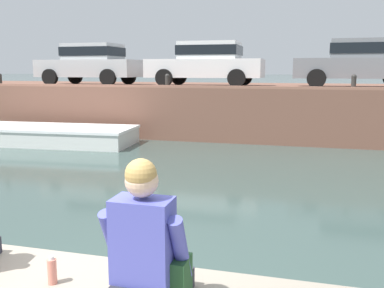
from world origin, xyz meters
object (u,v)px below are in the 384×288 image
(boat_moored_west_white, at_px, (38,135))
(mooring_bollard_mid, at_px, (167,80))
(car_left_inner_white, at_px, (207,62))
(bottle_drink, at_px, (52,271))
(car_centre_grey, at_px, (359,61))
(backpack_on_ledge, at_px, (167,282))
(person_seated_right, at_px, (146,251))
(car_leftmost_silver, at_px, (91,62))
(mooring_bollard_west, at_px, (0,79))
(mooring_bollard_east, at_px, (354,81))

(boat_moored_west_white, height_order, mooring_bollard_mid, mooring_bollard_mid)
(car_left_inner_white, height_order, bottle_drink, car_left_inner_white)
(car_centre_grey, height_order, backpack_on_ledge, car_centre_grey)
(bottle_drink, bearing_deg, car_left_inner_white, 98.21)
(boat_moored_west_white, xyz_separation_m, backpack_on_ledge, (7.36, -9.28, 0.72))
(mooring_bollard_mid, distance_m, person_seated_right, 11.65)
(person_seated_right, relative_size, backpack_on_ledge, 2.37)
(car_leftmost_silver, xyz_separation_m, mooring_bollard_west, (-2.82, -1.67, -0.61))
(mooring_bollard_west, bearing_deg, bottle_drink, -50.02)
(mooring_bollard_mid, xyz_separation_m, backpack_on_ledge, (3.64, -11.04, -0.97))
(car_centre_grey, bearing_deg, mooring_bollard_west, -172.37)
(car_leftmost_silver, relative_size, car_left_inner_white, 0.95)
(car_leftmost_silver, xyz_separation_m, mooring_bollard_east, (9.34, -1.67, -0.61))
(person_seated_right, bearing_deg, backpack_on_ledge, 14.71)
(car_left_inner_white, relative_size, bottle_drink, 19.98)
(car_centre_grey, distance_m, mooring_bollard_west, 12.56)
(car_leftmost_silver, bearing_deg, bottle_drink, -63.21)
(mooring_bollard_mid, relative_size, backpack_on_ledge, 1.09)
(mooring_bollard_west, xyz_separation_m, mooring_bollard_east, (12.16, 0.00, 0.00))
(bottle_drink, distance_m, backpack_on_ledge, 0.87)
(mooring_bollard_east, bearing_deg, mooring_bollard_mid, 180.00)
(car_centre_grey, bearing_deg, boat_moored_west_white, -160.55)
(car_left_inner_white, distance_m, mooring_bollard_east, 5.10)
(car_leftmost_silver, distance_m, car_left_inner_white, 4.56)
(car_left_inner_white, bearing_deg, person_seated_right, -78.61)
(bottle_drink, bearing_deg, mooring_bollard_east, 74.90)
(mooring_bollard_east, distance_m, person_seated_right, 11.32)
(backpack_on_ledge, bearing_deg, person_seated_right, -165.29)
(person_seated_right, distance_m, bottle_drink, 0.80)
(car_left_inner_white, distance_m, person_seated_right, 13.07)
(mooring_bollard_mid, bearing_deg, bottle_drink, -75.83)
(mooring_bollard_west, bearing_deg, person_seated_right, -48.09)
(boat_moored_west_white, height_order, car_leftmost_silver, car_leftmost_silver)
(mooring_bollard_west, bearing_deg, car_leftmost_silver, 30.63)
(car_leftmost_silver, distance_m, mooring_bollard_mid, 4.02)
(bottle_drink, xyz_separation_m, backpack_on_ledge, (0.87, -0.07, 0.07))
(car_leftmost_silver, bearing_deg, boat_moored_west_white, -91.82)
(mooring_bollard_west, bearing_deg, backpack_on_ledge, -47.65)
(backpack_on_ledge, bearing_deg, car_centre_grey, 79.44)
(mooring_bollard_west, bearing_deg, car_centre_grey, 7.63)
(car_left_inner_white, bearing_deg, mooring_bollard_west, -167.24)
(mooring_bollard_mid, xyz_separation_m, person_seated_right, (3.51, -11.08, -0.76))
(person_seated_right, distance_m, backpack_on_ledge, 0.24)
(mooring_bollard_west, height_order, mooring_bollard_mid, same)
(bottle_drink, relative_size, backpack_on_ledge, 0.50)
(boat_moored_west_white, distance_m, mooring_bollard_mid, 4.45)
(mooring_bollard_mid, xyz_separation_m, mooring_bollard_east, (5.73, 0.00, 0.00))
(boat_moored_west_white, bearing_deg, bottle_drink, -54.81)
(car_leftmost_silver, distance_m, backpack_on_ledge, 14.72)
(mooring_bollard_mid, height_order, bottle_drink, mooring_bollard_mid)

